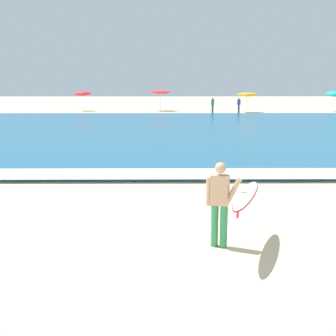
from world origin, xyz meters
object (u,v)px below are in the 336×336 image
beachgoer_near_row_left (239,105)px  beachgoer_near_row_mid (213,105)px  surfer_with_board (232,198)px  beach_umbrella_1 (160,92)px  beach_umbrella_0 (83,94)px  beach_umbrella_3 (334,94)px  beach_umbrella_2 (247,95)px

beachgoer_near_row_left → beachgoer_near_row_mid: (-2.68, -0.18, 0.00)m
surfer_with_board → beach_umbrella_1: (-1.77, 38.61, 0.98)m
beach_umbrella_0 → beach_umbrella_3: beach_umbrella_3 is taller
surfer_with_board → beachgoer_near_row_mid: 35.33m
beach_umbrella_3 → beachgoer_near_row_mid: bearing=-171.0°
beach_umbrella_2 → beachgoer_near_row_left: 1.78m
beachgoer_near_row_mid → surfer_with_board: bearing=-95.8°
beach_umbrella_3 → beachgoer_near_row_left: (-10.41, -1.90, -1.00)m
beach_umbrella_1 → beachgoer_near_row_mid: beach_umbrella_1 is taller
beach_umbrella_2 → beachgoer_near_row_mid: (-3.72, -1.24, -0.98)m
surfer_with_board → beach_umbrella_0: size_ratio=1.05×
beachgoer_near_row_left → surfer_with_board: bearing=-100.0°
beach_umbrella_1 → beach_umbrella_3: (18.41, -1.38, -0.16)m
beach_umbrella_2 → beachgoer_near_row_mid: 4.04m
beach_umbrella_2 → beachgoer_near_row_mid: size_ratio=1.31×
beach_umbrella_1 → beach_umbrella_3: size_ratio=1.02×
beach_umbrella_2 → beach_umbrella_3: beach_umbrella_3 is taller
beach_umbrella_0 → beach_umbrella_1: size_ratio=0.96×
beach_umbrella_0 → beach_umbrella_3: size_ratio=0.97×
beachgoer_near_row_left → beachgoer_near_row_mid: same height
surfer_with_board → beach_umbrella_0: beach_umbrella_0 is taller
beach_umbrella_2 → beach_umbrella_3: size_ratio=0.93×
beach_umbrella_3 → beachgoer_near_row_mid: beach_umbrella_3 is taller
beach_umbrella_3 → surfer_with_board: bearing=-114.1°
beach_umbrella_2 → beach_umbrella_1: bearing=166.2°
beach_umbrella_1 → beachgoer_near_row_mid: size_ratio=1.42×
beachgoer_near_row_mid → beach_umbrella_1: bearing=147.0°
surfer_with_board → beach_umbrella_3: size_ratio=1.02×
beach_umbrella_0 → beach_umbrella_3: (26.83, -1.44, -0.02)m
beachgoer_near_row_left → beach_umbrella_1: bearing=157.7°
surfer_with_board → beach_umbrella_3: bearing=65.9°
beach_umbrella_1 → beach_umbrella_3: 18.46m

